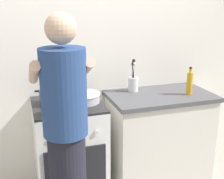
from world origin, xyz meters
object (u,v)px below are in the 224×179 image
object	(u,v)px
mixing_bowl	(83,97)
utensil_crock	(133,82)
stove_range	(69,150)
person	(66,139)
oil_bottle	(190,83)
pot	(50,97)

from	to	relation	value
mixing_bowl	utensil_crock	size ratio (longest dim) A/B	0.96
stove_range	person	distance (m)	0.73
mixing_bowl	utensil_crock	world-z (taller)	utensil_crock
mixing_bowl	oil_bottle	bearing A→B (deg)	-5.38
stove_range	mixing_bowl	world-z (taller)	mixing_bowl
pot	oil_bottle	bearing A→B (deg)	-5.14
pot	utensil_crock	xyz separation A→B (m)	(0.82, 0.15, 0.03)
oil_bottle	person	bearing A→B (deg)	-158.29
mixing_bowl	person	world-z (taller)	person
stove_range	person	xyz separation A→B (m)	(-0.11, -0.59, 0.41)
mixing_bowl	person	distance (m)	0.65
pot	utensil_crock	size ratio (longest dim) A/B	0.77
utensil_crock	person	world-z (taller)	person
stove_range	pot	world-z (taller)	pot
utensil_crock	person	distance (m)	1.11
oil_bottle	person	distance (m)	1.37
stove_range	utensil_crock	size ratio (longest dim) A/B	2.75
mixing_bowl	person	bearing A→B (deg)	-112.77
oil_bottle	utensil_crock	bearing A→B (deg)	150.59
mixing_bowl	pot	bearing A→B (deg)	175.75
pot	oil_bottle	size ratio (longest dim) A/B	0.94
oil_bottle	person	xyz separation A→B (m)	(-1.26, -0.50, -0.15)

